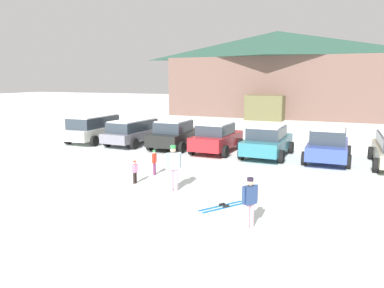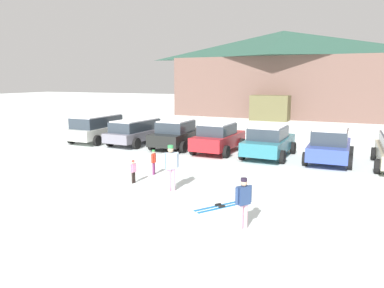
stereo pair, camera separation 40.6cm
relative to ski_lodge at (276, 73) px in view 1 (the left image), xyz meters
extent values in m
plane|color=white|center=(0.77, -33.43, -4.51)|extent=(160.00, 160.00, 0.00)
cube|color=brown|center=(0.00, 0.05, -1.43)|extent=(21.61, 8.44, 6.15)
pyramid|color=#284E3F|center=(0.00, 0.05, 3.01)|extent=(22.22, 9.05, 2.74)
cube|color=brown|center=(-0.05, -4.96, -3.31)|extent=(3.62, 1.84, 2.40)
cube|color=white|center=(-7.44, -21.54, -3.87)|extent=(1.83, 4.45, 0.64)
cube|color=#2D3842|center=(-7.44, -21.63, -3.22)|extent=(1.61, 3.38, 0.65)
cube|color=white|center=(-7.44, -21.63, -2.87)|extent=(1.50, 3.21, 0.06)
cylinder|color=black|center=(-8.42, -20.16, -4.19)|extent=(0.22, 0.64, 0.64)
cylinder|color=black|center=(-6.47, -20.16, -4.19)|extent=(0.22, 0.64, 0.64)
cylinder|color=black|center=(-8.41, -22.92, -4.19)|extent=(0.22, 0.64, 0.64)
cylinder|color=black|center=(-6.46, -22.91, -4.19)|extent=(0.22, 0.64, 0.64)
cube|color=gray|center=(-4.64, -21.44, -3.91)|extent=(2.03, 4.39, 0.55)
cube|color=#2D3842|center=(-4.64, -21.53, -3.34)|extent=(1.76, 3.35, 0.60)
cube|color=white|center=(-4.64, -21.53, -3.01)|extent=(1.64, 3.18, 0.06)
cylinder|color=black|center=(-5.51, -20.06, -4.19)|extent=(0.26, 0.65, 0.64)
cylinder|color=black|center=(-3.60, -20.18, -4.19)|extent=(0.26, 0.65, 0.64)
cylinder|color=black|center=(-5.67, -22.71, -4.19)|extent=(0.26, 0.65, 0.64)
cylinder|color=black|center=(-3.76, -22.83, -4.19)|extent=(0.26, 0.65, 0.64)
cube|color=black|center=(-1.81, -21.52, -3.86)|extent=(1.84, 4.10, 0.65)
cube|color=#2D3842|center=(-1.81, -21.73, -3.24)|extent=(1.60, 2.14, 0.60)
cube|color=white|center=(-1.81, -21.73, -2.91)|extent=(1.49, 2.03, 0.06)
cylinder|color=black|center=(-2.79, -20.27, -4.19)|extent=(0.23, 0.64, 0.64)
cylinder|color=black|center=(-0.85, -20.25, -4.19)|extent=(0.23, 0.64, 0.64)
cylinder|color=black|center=(-2.76, -22.80, -4.19)|extent=(0.23, 0.64, 0.64)
cylinder|color=black|center=(-0.83, -22.78, -4.19)|extent=(0.23, 0.64, 0.64)
cube|color=red|center=(0.83, -21.79, -3.85)|extent=(1.87, 4.08, 0.68)
cube|color=#2D3842|center=(0.82, -21.99, -3.23)|extent=(1.59, 2.14, 0.56)
cube|color=white|center=(0.82, -21.99, -2.92)|extent=(1.49, 2.04, 0.06)
cylinder|color=black|center=(-0.05, -20.51, -4.19)|extent=(0.24, 0.65, 0.64)
cylinder|color=black|center=(1.81, -20.57, -4.19)|extent=(0.24, 0.65, 0.64)
cylinder|color=black|center=(-0.15, -23.00, -4.19)|extent=(0.24, 0.65, 0.64)
cylinder|color=black|center=(1.72, -23.06, -4.19)|extent=(0.24, 0.65, 0.64)
cube|color=teal|center=(3.61, -21.90, -3.86)|extent=(1.97, 4.26, 0.66)
cube|color=#2D3842|center=(3.61, -22.11, -3.24)|extent=(1.69, 2.24, 0.59)
cube|color=white|center=(3.61, -22.11, -2.91)|extent=(1.57, 2.12, 0.06)
cylinder|color=black|center=(2.66, -20.56, -4.19)|extent=(0.24, 0.65, 0.64)
cylinder|color=black|center=(4.64, -20.62, -4.19)|extent=(0.24, 0.65, 0.64)
cylinder|color=black|center=(2.58, -23.17, -4.19)|extent=(0.24, 0.65, 0.64)
cylinder|color=black|center=(4.56, -23.23, -4.19)|extent=(0.24, 0.65, 0.64)
cube|color=#354CA6|center=(6.55, -21.93, -3.87)|extent=(1.78, 4.09, 0.64)
cube|color=#2D3842|center=(6.55, -22.14, -3.23)|extent=(1.57, 2.13, 0.64)
cube|color=white|center=(6.55, -22.14, -2.88)|extent=(1.46, 2.02, 0.06)
cylinder|color=black|center=(5.59, -20.67, -4.19)|extent=(0.22, 0.64, 0.64)
cylinder|color=black|center=(7.50, -20.67, -4.19)|extent=(0.22, 0.64, 0.64)
cylinder|color=black|center=(5.60, -23.20, -4.19)|extent=(0.22, 0.64, 0.64)
cylinder|color=black|center=(7.51, -23.20, -4.19)|extent=(0.22, 0.64, 0.64)
cylinder|color=black|center=(8.52, -20.60, -4.19)|extent=(0.23, 0.64, 0.64)
cylinder|color=black|center=(8.58, -23.48, -4.19)|extent=(0.23, 0.64, 0.64)
cylinder|color=#712D5F|center=(-0.01, -27.38, -4.25)|extent=(0.09, 0.09, 0.51)
cylinder|color=#712D5F|center=(0.02, -27.49, -4.25)|extent=(0.09, 0.09, 0.51)
cube|color=red|center=(0.00, -27.44, -3.81)|extent=(0.22, 0.28, 0.36)
cylinder|color=red|center=(-0.04, -27.28, -3.80)|extent=(0.07, 0.07, 0.35)
cylinder|color=red|center=(0.05, -27.59, -3.80)|extent=(0.07, 0.07, 0.35)
sphere|color=tan|center=(0.00, -27.44, -3.56)|extent=(0.13, 0.13, 0.13)
cylinder|color=green|center=(0.00, -27.44, -3.49)|extent=(0.13, 0.13, 0.06)
cylinder|color=#E6ADC2|center=(5.11, -31.46, -4.16)|extent=(0.13, 0.13, 0.69)
cylinder|color=#E6ADC2|center=(5.02, -31.58, -4.16)|extent=(0.13, 0.13, 0.69)
cube|color=navy|center=(5.07, -31.52, -3.57)|extent=(0.36, 0.39, 0.49)
cylinder|color=navy|center=(5.19, -31.34, -3.56)|extent=(0.09, 0.09, 0.46)
cylinder|color=navy|center=(4.94, -31.69, -3.56)|extent=(0.09, 0.09, 0.46)
sphere|color=tan|center=(5.07, -31.52, -3.24)|extent=(0.18, 0.18, 0.18)
cylinder|color=#251B2F|center=(5.07, -31.52, -3.14)|extent=(0.17, 0.17, 0.08)
cylinder|color=#E6A9CE|center=(1.80, -29.18, -4.10)|extent=(0.15, 0.15, 0.82)
cylinder|color=#E6A9CE|center=(1.68, -29.32, -4.10)|extent=(0.15, 0.15, 0.82)
cube|color=#A8BFD8|center=(1.74, -29.25, -3.40)|extent=(0.44, 0.46, 0.58)
cylinder|color=#A8BFD8|center=(1.91, -29.06, -3.38)|extent=(0.11, 0.11, 0.55)
cylinder|color=#A8BFD8|center=(1.57, -29.44, -3.38)|extent=(0.11, 0.11, 0.55)
sphere|color=tan|center=(1.74, -29.25, -3.00)|extent=(0.21, 0.21, 0.21)
cylinder|color=green|center=(1.74, -29.25, -2.89)|extent=(0.20, 0.20, 0.10)
cylinder|color=black|center=(-0.06, -28.95, -4.29)|extent=(0.08, 0.08, 0.44)
cylinder|color=black|center=(-0.04, -28.86, -4.29)|extent=(0.08, 0.08, 0.44)
cube|color=pink|center=(-0.05, -28.91, -3.91)|extent=(0.17, 0.23, 0.31)
cylinder|color=pink|center=(-0.08, -29.04, -3.91)|extent=(0.06, 0.06, 0.29)
cylinder|color=pink|center=(-0.03, -28.77, -3.91)|extent=(0.06, 0.06, 0.29)
sphere|color=tan|center=(-0.05, -28.91, -3.70)|extent=(0.11, 0.11, 0.11)
cylinder|color=#B8382C|center=(-0.05, -28.91, -3.64)|extent=(0.11, 0.11, 0.05)
cube|color=#1869AF|center=(3.98, -30.24, -4.50)|extent=(1.01, 1.44, 0.02)
cube|color=black|center=(4.00, -30.19, -4.46)|extent=(0.18, 0.21, 0.06)
cube|color=#1869AF|center=(3.81, -30.12, -4.50)|extent=(1.01, 1.44, 0.02)
cube|color=black|center=(3.84, -30.08, -4.46)|extent=(0.18, 0.21, 0.06)
camera|label=1|loc=(7.30, -40.90, -0.53)|focal=35.00mm
camera|label=2|loc=(7.68, -40.74, -0.53)|focal=35.00mm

